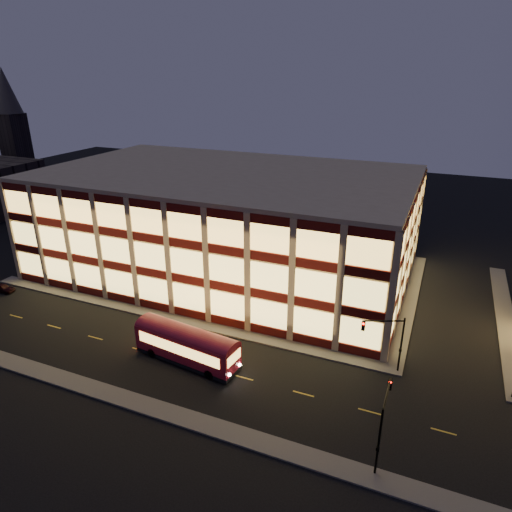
% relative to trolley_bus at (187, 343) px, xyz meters
% --- Properties ---
extents(ground, '(200.00, 200.00, 0.00)m').
position_rel_trolley_bus_xyz_m(ground, '(-3.65, 5.74, -2.10)').
color(ground, black).
rests_on(ground, ground).
extents(sidewalk_office_south, '(54.00, 2.00, 0.15)m').
position_rel_trolley_bus_xyz_m(sidewalk_office_south, '(-6.65, 6.74, -2.03)').
color(sidewalk_office_south, '#514F4C').
rests_on(sidewalk_office_south, ground).
extents(sidewalk_office_east, '(2.00, 30.00, 0.15)m').
position_rel_trolley_bus_xyz_m(sidewalk_office_east, '(19.35, 22.74, -2.03)').
color(sidewalk_office_east, '#514F4C').
rests_on(sidewalk_office_east, ground).
extents(sidewalk_tower_west, '(2.00, 30.00, 0.15)m').
position_rel_trolley_bus_xyz_m(sidewalk_tower_west, '(30.35, 22.74, -2.03)').
color(sidewalk_tower_west, '#514F4C').
rests_on(sidewalk_tower_west, ground).
extents(sidewalk_near, '(100.00, 2.00, 0.15)m').
position_rel_trolley_bus_xyz_m(sidewalk_near, '(-3.65, -7.26, -2.03)').
color(sidewalk_near, '#514F4C').
rests_on(sidewalk_near, ground).
extents(office_building, '(50.45, 30.45, 14.50)m').
position_rel_trolley_bus_xyz_m(office_building, '(-6.57, 22.65, 5.15)').
color(office_building, tan).
rests_on(office_building, ground).
extents(church_tower, '(5.00, 5.00, 18.00)m').
position_rel_trolley_bus_xyz_m(church_tower, '(-73.65, 45.74, 6.90)').
color(church_tower, '#2D2621').
rests_on(church_tower, ground).
extents(church_spire, '(6.00, 6.00, 10.00)m').
position_rel_trolley_bus_xyz_m(church_spire, '(-73.65, 45.74, 20.90)').
color(church_spire, '#4C473F').
rests_on(church_spire, church_tower).
extents(traffic_signal_far, '(3.79, 1.87, 6.00)m').
position_rel_trolley_bus_xyz_m(traffic_signal_far, '(18.56, 5.98, 2.01)').
color(traffic_signal_far, black).
rests_on(traffic_signal_far, ground).
extents(traffic_signal_near, '(0.32, 4.45, 6.00)m').
position_rel_trolley_bus_xyz_m(traffic_signal_near, '(19.85, -5.29, 2.03)').
color(traffic_signal_near, black).
rests_on(traffic_signal_near, ground).
extents(trolley_bus, '(11.45, 4.14, 3.79)m').
position_rel_trolley_bus_xyz_m(trolley_bus, '(0.00, 0.00, 0.00)').
color(trolley_bus, maroon).
rests_on(trolley_bus, ground).
extents(parked_car_0, '(3.48, 1.73, 1.14)m').
position_rel_trolley_bus_xyz_m(parked_car_0, '(-30.76, 3.85, -1.53)').
color(parked_car_0, black).
rests_on(parked_car_0, ground).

